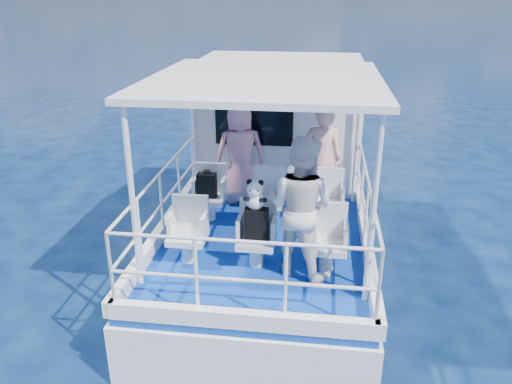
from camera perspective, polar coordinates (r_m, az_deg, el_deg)
ground at (r=7.97m, az=1.06°, el=-9.91°), size 2000.00×2000.00×0.00m
hull at (r=8.83m, az=1.81°, el=-6.48°), size 3.00×7.00×1.60m
deck at (r=8.45m, az=1.87°, el=-1.42°), size 2.90×6.90×0.10m
cabin at (r=9.31m, az=2.78°, el=8.28°), size 2.85×2.00×2.20m
canopy at (r=6.64m, az=1.06°, el=12.70°), size 3.00×3.20×0.08m
canopy_posts at (r=6.88m, az=0.95°, el=3.22°), size 2.77×2.97×2.20m
railings at (r=6.80m, az=0.60°, el=-2.45°), size 2.84×3.59×1.00m
seat_port_fwd at (r=7.77m, az=-5.32°, el=-1.79°), size 0.48×0.46×0.38m
seat_center_fwd at (r=7.63m, az=1.29°, el=-2.16°), size 0.48×0.46×0.38m
seat_stbd_fwd at (r=7.60m, az=8.06°, el=-2.51°), size 0.48×0.46×0.38m
seat_port_aft at (r=6.64m, az=-7.75°, el=-6.32°), size 0.48×0.46×0.38m
seat_center_aft at (r=6.47m, az=0.02°, el=-6.87°), size 0.48×0.46×0.38m
seat_stbd_aft at (r=6.44m, az=8.06°, el=-7.31°), size 0.48×0.46×0.38m
passenger_port_fwd at (r=8.16m, az=-1.81°, el=4.43°), size 0.74×0.63×1.69m
passenger_stbd_fwd at (r=7.89m, az=7.50°, el=3.73°), size 0.66×0.46×1.73m
passenger_stbd_aft at (r=6.05m, az=5.09°, el=-1.73°), size 1.06×0.96×1.78m
backpack_port at (r=7.61m, az=-5.64°, el=0.77°), size 0.29×0.16×0.38m
backpack_center at (r=6.24m, az=0.04°, el=-3.80°), size 0.29×0.16×0.44m
compact_camera at (r=7.53m, az=-5.64°, el=2.30°), size 0.10×0.06×0.06m
panda at (r=6.09m, az=-0.11°, el=-0.28°), size 0.25×0.20×0.38m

